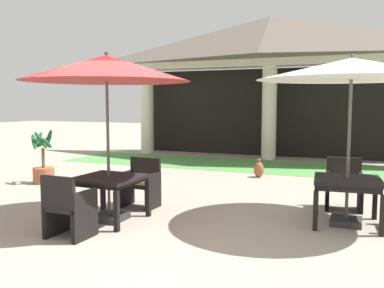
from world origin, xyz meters
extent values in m
plane|color=#9E9384|center=(0.00, 0.00, 0.00)|extent=(60.00, 60.00, 0.00)
cylinder|color=beige|center=(-4.64, 9.33, 1.55)|extent=(0.49, 0.49, 3.10)
cylinder|color=beige|center=(0.00, 9.33, 1.55)|extent=(0.49, 0.49, 3.10)
cube|color=beige|center=(0.00, 9.33, 3.22)|extent=(10.08, 0.70, 0.24)
pyramid|color=#665B51|center=(0.00, 9.33, 4.03)|extent=(10.48, 2.61, 1.38)
cube|color=black|center=(0.00, 10.23, 1.55)|extent=(9.88, 0.16, 3.10)
cube|color=#519347|center=(0.00, 7.55, 0.00)|extent=(12.28, 2.65, 0.01)
cube|color=black|center=(2.75, 2.19, 0.70)|extent=(1.06, 1.06, 0.05)
cube|color=black|center=(2.75, 2.19, 0.64)|extent=(0.97, 0.97, 0.08)
cube|color=black|center=(2.34, 1.69, 0.30)|extent=(0.08, 0.08, 0.59)
cube|color=black|center=(3.24, 1.77, 0.30)|extent=(0.08, 0.08, 0.59)
cube|color=black|center=(2.26, 2.60, 0.30)|extent=(0.08, 0.08, 0.59)
cube|color=black|center=(3.16, 2.68, 0.30)|extent=(0.08, 0.08, 0.59)
cube|color=#2D2D2D|center=(2.75, 2.19, 0.05)|extent=(0.46, 0.46, 0.10)
cylinder|color=#4C4742|center=(2.75, 2.19, 1.18)|extent=(0.05, 0.05, 2.36)
cone|color=white|center=(2.75, 2.19, 2.39)|extent=(2.85, 2.85, 0.32)
sphere|color=#4C4742|center=(2.75, 2.19, 2.58)|extent=(0.06, 0.06, 0.06)
cube|color=black|center=(2.66, 3.14, 0.43)|extent=(0.64, 0.57, 0.07)
cube|color=#E0CC7F|center=(2.66, 3.14, 0.49)|extent=(0.59, 0.52, 0.05)
cube|color=black|center=(2.64, 3.38, 0.69)|extent=(0.60, 0.11, 0.43)
cube|color=black|center=(2.94, 3.17, 0.33)|extent=(0.11, 0.52, 0.66)
cube|color=black|center=(2.39, 3.12, 0.33)|extent=(0.11, 0.52, 0.66)
cube|color=black|center=(2.95, 2.94, 0.20)|extent=(0.06, 0.06, 0.40)
cube|color=black|center=(2.42, 2.89, 0.20)|extent=(0.06, 0.06, 0.40)
cube|color=black|center=(2.91, 3.40, 0.20)|extent=(0.06, 0.06, 0.40)
cube|color=black|center=(2.37, 3.35, 0.20)|extent=(0.06, 0.06, 0.40)
cube|color=black|center=(-0.78, 0.99, 0.69)|extent=(1.01, 1.01, 0.05)
cube|color=black|center=(-0.78, 0.99, 0.63)|extent=(0.93, 0.93, 0.06)
cube|color=black|center=(-1.25, 0.54, 0.30)|extent=(0.07, 0.07, 0.61)
cube|color=black|center=(-0.34, 0.52, 0.30)|extent=(0.07, 0.07, 0.61)
cube|color=black|center=(-1.23, 1.46, 0.30)|extent=(0.07, 0.07, 0.61)
cube|color=black|center=(-0.31, 1.43, 0.30)|extent=(0.07, 0.07, 0.61)
cube|color=#2D2D2D|center=(-0.78, 0.99, 0.05)|extent=(0.49, 0.49, 0.10)
cylinder|color=#4C4742|center=(-0.78, 0.99, 1.19)|extent=(0.05, 0.05, 2.38)
cone|color=maroon|center=(-0.78, 0.99, 2.42)|extent=(2.63, 2.63, 0.41)
sphere|color=#4C4742|center=(-0.78, 0.99, 2.65)|extent=(0.06, 0.06, 0.06)
cube|color=black|center=(-0.76, 1.91, 0.42)|extent=(0.63, 0.51, 0.07)
cube|color=#E0CC7F|center=(-0.76, 1.91, 0.48)|extent=(0.58, 0.47, 0.05)
cube|color=black|center=(-0.75, 2.13, 0.67)|extent=(0.62, 0.08, 0.43)
cube|color=black|center=(-0.47, 1.90, 0.32)|extent=(0.07, 0.49, 0.63)
cube|color=black|center=(-1.05, 1.92, 0.32)|extent=(0.07, 0.49, 0.63)
cube|color=black|center=(-0.48, 1.68, 0.19)|extent=(0.06, 0.06, 0.38)
cube|color=black|center=(-1.04, 1.70, 0.19)|extent=(0.06, 0.06, 0.38)
cube|color=black|center=(-0.47, 2.12, 0.19)|extent=(0.06, 0.06, 0.38)
cube|color=black|center=(-1.03, 2.13, 0.19)|extent=(0.06, 0.06, 0.38)
cube|color=black|center=(-0.81, 0.06, 0.43)|extent=(0.57, 0.52, 0.07)
cube|color=#E0CC7F|center=(-0.81, 0.06, 0.49)|extent=(0.52, 0.48, 0.05)
cube|color=black|center=(-0.82, -0.17, 0.68)|extent=(0.56, 0.08, 0.43)
cube|color=black|center=(-1.07, 0.07, 0.34)|extent=(0.07, 0.50, 0.68)
cube|color=black|center=(-0.55, 0.06, 0.34)|extent=(0.07, 0.50, 0.68)
cube|color=black|center=(-1.05, 0.29, 0.20)|extent=(0.06, 0.06, 0.40)
cube|color=black|center=(-0.55, 0.28, 0.20)|extent=(0.06, 0.06, 0.40)
cube|color=black|center=(-1.07, -0.15, 0.20)|extent=(0.06, 0.06, 0.40)
cube|color=black|center=(-0.57, -0.17, 0.20)|extent=(0.06, 0.06, 0.40)
cylinder|color=#995638|center=(-3.98, 3.03, 0.18)|extent=(0.49, 0.49, 0.37)
cylinder|color=brown|center=(-3.98, 3.03, 0.60)|extent=(0.07, 0.07, 0.47)
ellipsoid|color=#1E562D|center=(-3.84, 3.01, 0.96)|extent=(0.15, 0.35, 0.32)
ellipsoid|color=#1E562D|center=(-3.91, 3.17, 1.05)|extent=(0.39, 0.25, 0.48)
ellipsoid|color=#1E562D|center=(-4.07, 3.18, 0.96)|extent=(0.39, 0.30, 0.34)
ellipsoid|color=#1E562D|center=(-4.11, 3.03, 1.01)|extent=(0.10, 0.35, 0.42)
ellipsoid|color=#1E562D|center=(-4.10, 2.89, 0.99)|extent=(0.40, 0.36, 0.40)
ellipsoid|color=#1E562D|center=(-3.92, 2.91, 1.03)|extent=(0.36, 0.24, 0.44)
ellipsoid|color=brown|center=(0.52, 5.75, 0.20)|extent=(0.25, 0.25, 0.40)
sphere|color=brown|center=(0.52, 5.75, 0.44)|extent=(0.08, 0.08, 0.08)
camera|label=1|loc=(2.95, -4.54, 1.88)|focal=38.85mm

